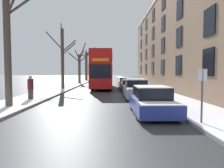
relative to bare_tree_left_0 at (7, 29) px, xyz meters
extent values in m
cube|color=gray|center=(-0.31, 45.82, -4.38)|extent=(2.91, 130.00, 0.13)
cube|color=white|center=(-0.31, 45.82, -4.30)|extent=(2.88, 130.00, 0.03)
cube|color=gray|center=(10.29, 45.82, -4.38)|extent=(2.91, 130.00, 0.13)
cube|color=white|center=(10.29, 45.82, -4.30)|extent=(2.88, 130.00, 0.03)
cube|color=#8C7056|center=(16.24, 14.20, 1.66)|extent=(9.00, 36.19, 12.21)
cube|color=black|center=(11.71, 0.93, -1.75)|extent=(0.08, 1.40, 1.71)
cube|color=black|center=(11.71, 6.23, -1.75)|extent=(0.08, 1.40, 1.71)
cube|color=black|center=(11.71, 11.54, -1.75)|extent=(0.08, 1.40, 1.71)
cube|color=black|center=(11.71, 16.85, -1.75)|extent=(0.08, 1.40, 1.71)
cube|color=black|center=(11.71, 22.16, -1.75)|extent=(0.08, 1.40, 1.71)
cube|color=black|center=(11.71, 27.46, -1.75)|extent=(0.08, 1.40, 1.71)
cube|color=black|center=(11.71, 0.93, 0.69)|extent=(0.08, 1.40, 1.71)
cube|color=black|center=(11.71, 6.23, 0.69)|extent=(0.08, 1.40, 1.71)
cube|color=black|center=(11.71, 11.54, 0.69)|extent=(0.08, 1.40, 1.71)
cube|color=black|center=(11.71, 16.85, 0.69)|extent=(0.08, 1.40, 1.71)
cube|color=black|center=(11.71, 22.16, 0.69)|extent=(0.08, 1.40, 1.71)
cube|color=black|center=(11.71, 27.46, 0.69)|extent=(0.08, 1.40, 1.71)
cube|color=black|center=(11.71, 6.23, 3.13)|extent=(0.08, 1.40, 1.71)
cube|color=black|center=(11.71, 11.54, 3.13)|extent=(0.08, 1.40, 1.71)
cube|color=black|center=(11.71, 16.85, 3.13)|extent=(0.08, 1.40, 1.71)
cube|color=black|center=(11.71, 22.16, 3.13)|extent=(0.08, 1.40, 1.71)
cube|color=black|center=(11.71, 27.46, 3.13)|extent=(0.08, 1.40, 1.71)
cube|color=black|center=(11.71, 11.54, 5.57)|extent=(0.08, 1.40, 1.71)
cube|color=black|center=(11.71, 16.85, 5.57)|extent=(0.08, 1.40, 1.71)
cube|color=black|center=(11.71, 22.16, 5.57)|extent=(0.08, 1.40, 1.71)
cube|color=black|center=(11.71, 27.46, 5.57)|extent=(0.08, 1.40, 1.71)
cylinder|color=#4C4238|center=(-0.03, 0.04, -0.48)|extent=(0.38, 0.38, 7.91)
cylinder|color=#4C4238|center=(0.59, -0.40, 1.47)|extent=(1.40, 1.03, 1.61)
cylinder|color=#4C4238|center=(0.06, 12.57, -0.83)|extent=(0.38, 0.38, 7.22)
cylinder|color=#4C4238|center=(0.82, 12.68, 0.45)|extent=(1.61, 0.36, 1.47)
cylinder|color=#4C4238|center=(-0.93, 12.71, 1.42)|extent=(2.10, 0.42, 2.19)
cylinder|color=#4C4238|center=(0.80, 12.99, 0.84)|extent=(1.61, 0.99, 1.60)
cylinder|color=#4C4238|center=(-0.32, 13.89, 3.05)|extent=(0.91, 2.75, 2.07)
cylinder|color=#4C4238|center=(0.04, 25.77, -1.74)|extent=(0.48, 0.48, 5.40)
cylinder|color=#4C4238|center=(1.03, 26.28, 0.43)|extent=(2.14, 1.21, 1.90)
cylinder|color=#4C4238|center=(-0.24, 25.28, 0.85)|extent=(0.78, 1.18, 1.63)
cylinder|color=#4C4238|center=(-0.91, 25.45, 0.46)|extent=(2.06, 0.84, 1.71)
cylinder|color=#4C4238|center=(0.70, 25.10, 1.44)|extent=(1.53, 1.55, 2.97)
cylinder|color=#4C4238|center=(0.30, 27.15, 1.01)|extent=(0.69, 2.89, 2.17)
cylinder|color=#4C4238|center=(-0.13, 38.10, -0.90)|extent=(0.65, 0.65, 7.07)
cylinder|color=#4C4238|center=(-0.89, 38.39, 1.85)|extent=(1.70, 0.83, 1.14)
cylinder|color=#4C4238|center=(-0.23, 38.86, 1.91)|extent=(0.46, 1.75, 3.21)
cylinder|color=#4C4238|center=(0.15, 39.13, 2.37)|extent=(0.82, 2.27, 2.03)
cylinder|color=#4C4238|center=(1.00, 38.06, 2.70)|extent=(2.43, 0.32, 2.43)
cube|color=red|center=(4.71, 14.99, -2.77)|extent=(2.47, 11.23, 2.67)
cube|color=red|center=(4.71, 14.99, -0.70)|extent=(2.42, 11.01, 1.47)
cube|color=#B31212|center=(4.71, 14.99, 0.09)|extent=(2.42, 11.01, 0.12)
cube|color=black|center=(4.71, 14.99, -2.25)|extent=(2.50, 9.88, 1.39)
cube|color=black|center=(4.71, 14.99, -0.63)|extent=(2.50, 9.88, 1.11)
cube|color=black|center=(4.71, 9.39, -2.25)|extent=(2.22, 0.06, 1.46)
cube|color=orange|center=(4.71, 9.38, -1.07)|extent=(1.73, 0.05, 0.32)
cylinder|color=black|center=(3.65, 11.62, -3.90)|extent=(0.30, 1.07, 1.07)
cylinder|color=black|center=(5.77, 11.62, -3.90)|extent=(0.30, 1.07, 1.07)
cylinder|color=black|center=(3.65, 18.13, -3.90)|extent=(0.30, 1.07, 1.07)
cylinder|color=black|center=(5.77, 18.13, -3.90)|extent=(0.30, 1.07, 1.07)
cube|color=navy|center=(7.76, -1.60, -3.98)|extent=(1.85, 4.13, 0.58)
cube|color=black|center=(7.76, -1.43, -3.40)|extent=(1.59, 2.07, 0.59)
cube|color=white|center=(7.76, -1.43, -3.08)|extent=(1.55, 1.96, 0.04)
cube|color=white|center=(7.76, -3.06, -3.67)|extent=(1.66, 1.08, 0.03)
cylinder|color=black|center=(6.94, -2.84, -4.13)|extent=(0.20, 0.61, 0.61)
cylinder|color=black|center=(8.57, -2.84, -4.13)|extent=(0.20, 0.61, 0.61)
cylinder|color=black|center=(6.94, -0.36, -4.13)|extent=(0.20, 0.61, 0.61)
cylinder|color=black|center=(8.57, -0.36, -4.13)|extent=(0.20, 0.61, 0.61)
cube|color=#9EA3AD|center=(7.76, 4.49, -3.92)|extent=(1.78, 4.37, 0.71)
cube|color=black|center=(7.76, 4.66, -3.27)|extent=(1.53, 2.19, 0.59)
cube|color=white|center=(7.76, 4.66, -2.93)|extent=(1.49, 2.08, 0.09)
cube|color=white|center=(7.76, 2.93, -3.53)|extent=(1.60, 1.14, 0.07)
cylinder|color=black|center=(6.98, 3.17, -4.14)|extent=(0.20, 0.61, 0.61)
cylinder|color=black|center=(8.54, 3.17, -4.14)|extent=(0.20, 0.61, 0.61)
cylinder|color=black|center=(6.98, 5.80, -4.14)|extent=(0.20, 0.61, 0.61)
cylinder|color=black|center=(8.54, 5.80, -4.14)|extent=(0.20, 0.61, 0.61)
cube|color=black|center=(7.76, 10.34, -3.99)|extent=(1.70, 4.30, 0.56)
cube|color=black|center=(7.76, 10.51, -3.46)|extent=(1.47, 2.15, 0.51)
cube|color=white|center=(7.76, 10.51, -3.17)|extent=(1.43, 2.04, 0.06)
cube|color=white|center=(7.76, 8.81, -3.69)|extent=(1.53, 1.12, 0.05)
cylinder|color=black|center=(7.02, 9.05, -4.14)|extent=(0.20, 0.61, 0.61)
cylinder|color=black|center=(8.50, 9.05, -4.14)|extent=(0.20, 0.61, 0.61)
cylinder|color=black|center=(7.02, 11.63, -4.14)|extent=(0.20, 0.61, 0.61)
cylinder|color=black|center=(8.50, 11.63, -4.14)|extent=(0.20, 0.61, 0.61)
cube|color=slate|center=(7.76, 15.64, -3.97)|extent=(1.69, 4.43, 0.60)
cube|color=black|center=(7.76, 15.82, -3.40)|extent=(1.45, 2.21, 0.53)
cube|color=white|center=(7.76, 15.82, -3.10)|extent=(1.42, 2.10, 0.07)
cube|color=white|center=(7.76, 14.07, -3.64)|extent=(1.52, 1.16, 0.06)
cylinder|color=black|center=(7.02, 14.31, -4.11)|extent=(0.20, 0.66, 0.66)
cylinder|color=black|center=(8.49, 14.31, -4.11)|extent=(0.20, 0.66, 0.66)
cylinder|color=black|center=(7.02, 16.97, -4.11)|extent=(0.20, 0.66, 0.66)
cylinder|color=black|center=(8.49, 16.97, -4.11)|extent=(0.20, 0.66, 0.66)
cube|color=#9EA3AD|center=(3.78, 35.21, -3.16)|extent=(1.94, 5.35, 2.13)
cube|color=black|center=(3.78, 32.55, -2.66)|extent=(1.70, 0.06, 0.94)
cylinder|color=black|center=(2.93, 33.49, -4.10)|extent=(0.22, 0.68, 0.68)
cylinder|color=black|center=(4.62, 33.49, -4.10)|extent=(0.22, 0.68, 0.68)
cylinder|color=black|center=(2.93, 36.92, -4.10)|extent=(0.22, 0.68, 0.68)
cylinder|color=black|center=(4.62, 36.92, -4.10)|extent=(0.22, 0.68, 0.68)
cylinder|color=#4C4742|center=(-0.03, 2.89, -4.01)|extent=(0.19, 0.19, 0.85)
cylinder|color=#4C4742|center=(0.14, 2.94, -4.01)|extent=(0.19, 0.19, 0.85)
cylinder|color=#59191E|center=(0.06, 2.91, -3.21)|extent=(0.40, 0.40, 0.75)
sphere|color=tan|center=(0.06, 2.91, -2.72)|extent=(0.24, 0.24, 0.24)
cylinder|color=#4C4F54|center=(9.13, -3.90, -3.34)|extent=(0.07, 0.07, 2.21)
cube|color=silver|center=(9.13, -3.92, -2.48)|extent=(0.32, 0.02, 0.44)
camera|label=1|loc=(5.70, -11.25, -2.40)|focal=32.00mm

